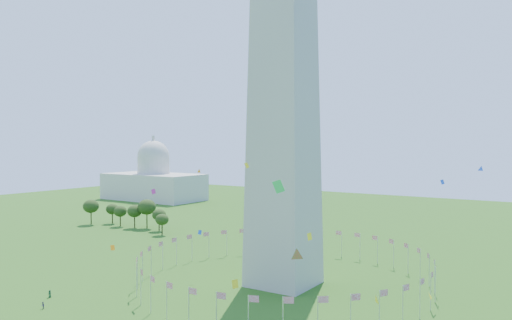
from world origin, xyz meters
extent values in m
cylinder|color=silver|center=(40.00, 50.00, 4.50)|extent=(0.24, 0.24, 9.00)
cylinder|color=silver|center=(39.39, 56.95, 4.50)|extent=(0.24, 0.24, 9.00)
cylinder|color=silver|center=(37.59, 63.68, 4.50)|extent=(0.24, 0.24, 9.00)
cylinder|color=silver|center=(34.64, 70.00, 4.50)|extent=(0.24, 0.24, 9.00)
cylinder|color=silver|center=(30.64, 75.71, 4.50)|extent=(0.24, 0.24, 9.00)
cylinder|color=silver|center=(25.71, 80.64, 4.50)|extent=(0.24, 0.24, 9.00)
cylinder|color=silver|center=(20.00, 84.64, 4.50)|extent=(0.24, 0.24, 9.00)
cylinder|color=silver|center=(13.68, 87.59, 4.50)|extent=(0.24, 0.24, 9.00)
cylinder|color=silver|center=(6.95, 89.39, 4.50)|extent=(0.24, 0.24, 9.00)
cylinder|color=silver|center=(0.00, 90.00, 4.50)|extent=(0.24, 0.24, 9.00)
cylinder|color=silver|center=(-6.95, 89.39, 4.50)|extent=(0.24, 0.24, 9.00)
cylinder|color=silver|center=(-13.68, 87.59, 4.50)|extent=(0.24, 0.24, 9.00)
cylinder|color=silver|center=(-20.00, 84.64, 4.50)|extent=(0.24, 0.24, 9.00)
cylinder|color=silver|center=(-25.71, 80.64, 4.50)|extent=(0.24, 0.24, 9.00)
cylinder|color=silver|center=(-30.64, 75.71, 4.50)|extent=(0.24, 0.24, 9.00)
cylinder|color=silver|center=(-34.64, 70.00, 4.50)|extent=(0.24, 0.24, 9.00)
cylinder|color=silver|center=(-37.59, 63.68, 4.50)|extent=(0.24, 0.24, 9.00)
cylinder|color=silver|center=(-39.39, 56.95, 4.50)|extent=(0.24, 0.24, 9.00)
cylinder|color=silver|center=(-40.00, 50.00, 4.50)|extent=(0.24, 0.24, 9.00)
cylinder|color=silver|center=(-39.39, 43.05, 4.50)|extent=(0.24, 0.24, 9.00)
cylinder|color=silver|center=(-37.59, 36.32, 4.50)|extent=(0.24, 0.24, 9.00)
cylinder|color=silver|center=(-34.64, 30.00, 4.50)|extent=(0.24, 0.24, 9.00)
cylinder|color=silver|center=(-30.64, 24.29, 4.50)|extent=(0.24, 0.24, 9.00)
cylinder|color=silver|center=(-25.71, 19.36, 4.50)|extent=(0.24, 0.24, 9.00)
cylinder|color=silver|center=(-20.00, 15.36, 4.50)|extent=(0.24, 0.24, 9.00)
cylinder|color=silver|center=(-13.68, 12.41, 4.50)|extent=(0.24, 0.24, 9.00)
cylinder|color=silver|center=(-6.95, 10.61, 4.50)|extent=(0.24, 0.24, 9.00)
cylinder|color=silver|center=(0.00, 10.00, 4.50)|extent=(0.24, 0.24, 9.00)
cylinder|color=silver|center=(6.95, 10.61, 4.50)|extent=(0.24, 0.24, 9.00)
cylinder|color=silver|center=(13.68, 12.41, 4.50)|extent=(0.24, 0.24, 9.00)
cylinder|color=silver|center=(20.00, 15.36, 4.50)|extent=(0.24, 0.24, 9.00)
cylinder|color=silver|center=(25.71, 19.36, 4.50)|extent=(0.24, 0.24, 9.00)
cylinder|color=silver|center=(30.64, 24.29, 4.50)|extent=(0.24, 0.24, 9.00)
cylinder|color=silver|center=(34.64, 30.00, 4.50)|extent=(0.24, 0.24, 9.00)
cylinder|color=silver|center=(37.59, 36.32, 4.50)|extent=(0.24, 0.24, 9.00)
cylinder|color=silver|center=(39.39, 43.05, 4.50)|extent=(0.24, 0.24, 9.00)
imported|color=#301747|center=(-37.51, 0.55, 0.84)|extent=(1.04, 1.00, 1.69)
imported|color=#183C22|center=(-44.02, 6.86, 0.95)|extent=(0.95, 0.67, 1.90)
plane|color=yellow|center=(37.83, 19.31, 10.32)|extent=(1.16, 1.91, 2.18)
plane|color=green|center=(32.43, -7.33, 33.22)|extent=(1.51, 2.05, 2.10)
plane|color=#CC2699|center=(-13.20, 13.07, 28.36)|extent=(0.62, 1.31, 1.42)
plane|color=orange|center=(-41.69, 63.48, 29.68)|extent=(0.31, 1.73, 1.75)
plane|color=blue|center=(-23.84, 42.36, 13.40)|extent=(1.45, 0.38, 1.44)
plane|color=yellow|center=(-1.72, 34.34, 33.85)|extent=(1.59, 0.85, 1.58)
plane|color=blue|center=(40.65, 57.47, 29.96)|extent=(0.93, 1.05, 1.35)
plane|color=yellow|center=(30.25, 6.80, 23.44)|extent=(0.37, 1.36, 1.40)
plane|color=yellow|center=(44.21, 32.77, 8.59)|extent=(0.77, 1.60, 1.54)
plane|color=yellow|center=(1.88, 24.25, 6.54)|extent=(2.13, 0.81, 2.08)
plane|color=orange|center=(-59.63, 40.65, 5.00)|extent=(0.83, 1.94, 1.76)
plane|color=blue|center=(51.83, 41.39, 34.17)|extent=(1.23, 0.85, 1.09)
plane|color=yellow|center=(25.57, 10.94, 18.77)|extent=(1.81, 1.89, 2.21)
ellipsoid|color=#314D19|center=(-129.21, 87.07, 5.89)|extent=(7.54, 7.54, 11.79)
ellipsoid|color=#314D19|center=(-122.85, 94.67, 4.73)|extent=(6.06, 6.06, 9.46)
ellipsoid|color=#314D19|center=(-113.10, 91.07, 4.78)|extent=(6.11, 6.11, 9.55)
ellipsoid|color=#314D19|center=(-104.02, 91.62, 5.24)|extent=(6.71, 6.71, 10.48)
ellipsoid|color=#314D19|center=(-98.88, 94.41, 6.57)|extent=(8.41, 8.41, 13.14)
ellipsoid|color=#314D19|center=(-89.01, 92.21, 4.82)|extent=(6.18, 6.18, 9.65)
ellipsoid|color=#314D19|center=(-80.81, 85.62, 4.48)|extent=(5.74, 5.74, 8.96)
camera|label=1|loc=(69.42, -69.52, 39.62)|focal=35.00mm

